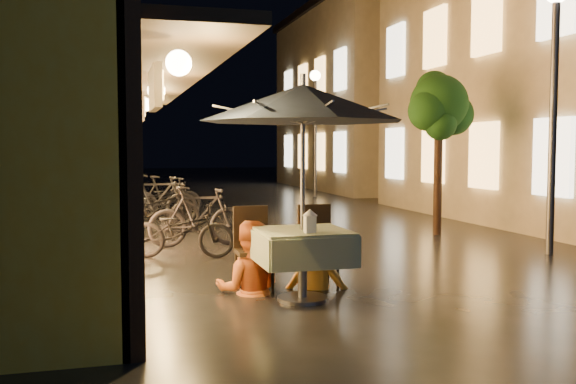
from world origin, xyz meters
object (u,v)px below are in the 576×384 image
object	(u,v)px
person_orange	(249,222)
streetlamp_near	(555,66)
patio_umbrella	(303,103)
bicycle_0	(182,231)
table_lantern	(310,220)
cafe_table	(303,247)
person_yellow	(317,227)

from	to	relation	value
person_orange	streetlamp_near	bearing A→B (deg)	-152.09
patio_umbrella	streetlamp_near	bearing A→B (deg)	22.19
streetlamp_near	bicycle_0	distance (m)	6.25
streetlamp_near	table_lantern	distance (m)	5.47
cafe_table	table_lantern	distance (m)	0.42
streetlamp_near	cafe_table	size ratio (longest dim) A/B	4.27
streetlamp_near	cafe_table	xyz separation A→B (m)	(-4.62, -1.88, -2.33)
table_lantern	streetlamp_near	bearing A→B (deg)	24.92
patio_umbrella	person_orange	xyz separation A→B (m)	(-0.48, 0.56, -1.33)
bicycle_0	person_orange	bearing A→B (deg)	-151.32
bicycle_0	cafe_table	bearing A→B (deg)	-144.89
person_yellow	table_lantern	bearing A→B (deg)	86.52
cafe_table	table_lantern	bearing A→B (deg)	-90.00
table_lantern	person_yellow	distance (m)	0.91
table_lantern	person_orange	world-z (taller)	person_orange
cafe_table	patio_umbrella	xyz separation A→B (m)	(0.00, -0.00, 1.56)
table_lantern	cafe_table	bearing A→B (deg)	90.00
streetlamp_near	person_yellow	world-z (taller)	streetlamp_near
streetlamp_near	table_lantern	bearing A→B (deg)	-155.08
table_lantern	person_orange	xyz separation A→B (m)	(-0.48, 0.82, -0.10)
streetlamp_near	patio_umbrella	bearing A→B (deg)	-157.81
patio_umbrella	bicycle_0	world-z (taller)	patio_umbrella
bicycle_0	table_lantern	bearing A→B (deg)	-146.22
patio_umbrella	person_orange	distance (m)	1.52
streetlamp_near	person_orange	size ratio (longest dim) A/B	2.60
table_lantern	person_yellow	xyz separation A→B (m)	(0.35, 0.83, -0.18)
patio_umbrella	bicycle_0	distance (m)	3.65
streetlamp_near	patio_umbrella	xyz separation A→B (m)	(-4.62, -1.88, -0.77)
cafe_table	bicycle_0	world-z (taller)	bicycle_0
person_orange	person_yellow	bearing A→B (deg)	-166.12
patio_umbrella	table_lantern	bearing A→B (deg)	-90.00
person_orange	bicycle_0	xyz separation A→B (m)	(-0.51, 2.51, -0.40)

